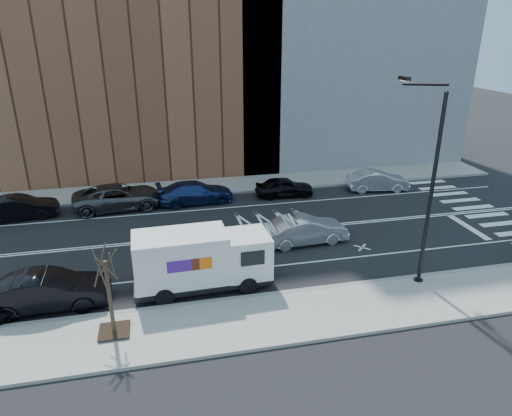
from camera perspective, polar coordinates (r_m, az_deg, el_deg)
name	(u,v)px	position (r m, az deg, el deg)	size (l,w,h in m)	color
ground	(245,233)	(27.30, -1.34, -3.16)	(120.00, 120.00, 0.00)	black
sidewalk_near	(286,317)	(19.83, 3.78, -13.44)	(44.00, 3.60, 0.15)	gray
sidewalk_far	(223,185)	(35.34, -4.14, 2.82)	(44.00, 3.60, 0.15)	gray
curb_near	(275,294)	(21.26, 2.42, -10.70)	(44.00, 0.25, 0.17)	gray
curb_far	(227,193)	(33.66, -3.68, 1.87)	(44.00, 0.25, 0.17)	gray
crosswalk	(480,211)	(33.96, 26.18, -0.36)	(3.00, 14.00, 0.01)	white
road_markings	(245,233)	(27.30, -1.34, -3.15)	(40.00, 8.60, 0.01)	white
bldg_brick	(105,33)	(40.05, -18.33, 20.01)	(26.00, 10.00, 22.00)	brown
bldg_concrete	(346,8)	(43.32, 11.15, 23.35)	(20.00, 10.00, 26.00)	slate
streetlight	(427,179)	(21.95, 20.56, 3.36)	(0.44, 4.02, 9.34)	black
street_tree	(111,304)	(18.94, -17.71, -11.40)	(1.20, 1.20, 3.75)	black
fedex_van	(201,259)	(21.25, -6.85, -6.39)	(6.40, 2.42, 2.89)	black
far_parked_b	(20,208)	(32.72, -27.41, 0.05)	(1.60, 4.59, 1.51)	black
far_parked_c	(119,197)	(32.06, -16.75, 1.35)	(2.75, 5.96, 1.66)	#45484C
far_parked_d	(195,192)	(32.00, -7.60, 1.95)	(2.14, 5.27, 1.53)	navy
far_parked_e	(284,187)	(33.04, 3.55, 2.64)	(1.68, 4.16, 1.42)	black
far_parked_f	(378,181)	(35.40, 14.96, 3.31)	(1.58, 4.54, 1.50)	silver
driving_sedan	(305,230)	(25.95, 6.17, -2.73)	(1.67, 4.80, 1.58)	silver
near_parked_rear_a	(48,291)	(21.96, -24.54, -9.44)	(1.78, 5.09, 1.68)	black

